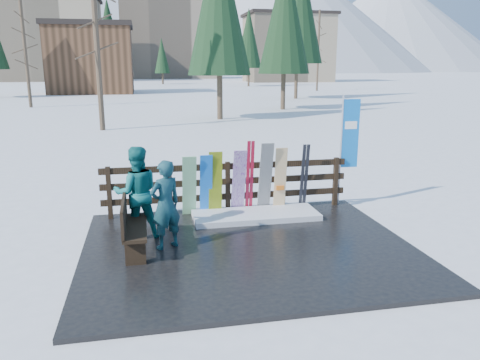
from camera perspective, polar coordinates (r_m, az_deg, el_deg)
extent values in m
plane|color=white|center=(8.75, 1.07, -8.56)|extent=(700.00, 700.00, 0.00)
cube|color=black|center=(8.73, 1.07, -8.32)|extent=(6.00, 5.00, 0.08)
cube|color=black|center=(10.48, -15.65, -1.53)|extent=(0.10, 0.10, 1.15)
cube|color=black|center=(10.46, -8.54, -1.19)|extent=(0.10, 0.10, 1.15)
cube|color=black|center=(10.60, -1.51, -0.84)|extent=(0.10, 0.10, 1.15)
cube|color=black|center=(10.89, 5.25, -0.50)|extent=(0.10, 0.10, 1.15)
cube|color=black|center=(11.32, 11.56, -0.17)|extent=(0.10, 0.10, 1.15)
cube|color=black|center=(10.65, -1.50, -2.02)|extent=(5.60, 0.05, 0.14)
cube|color=black|center=(10.56, -1.51, -0.19)|extent=(5.60, 0.05, 0.14)
cube|color=black|center=(10.49, -1.52, 1.67)|extent=(5.60, 0.05, 0.14)
cube|color=white|center=(10.28, 1.93, -4.30)|extent=(2.73, 1.00, 0.12)
cube|color=black|center=(8.55, -12.66, -5.66)|extent=(0.40, 1.50, 0.06)
cube|color=black|center=(8.06, -12.64, -8.56)|extent=(0.34, 0.06, 0.45)
cube|color=black|center=(9.19, -12.54, -5.76)|extent=(0.34, 0.06, 0.45)
cube|color=black|center=(8.47, -13.98, -3.99)|extent=(0.05, 1.50, 0.50)
cube|color=blue|center=(10.28, -4.16, -0.64)|extent=(0.27, 0.30, 1.39)
cube|color=white|center=(10.24, -6.20, -0.75)|extent=(0.30, 0.42, 1.39)
cube|color=#E0FF15|center=(10.30, -3.02, -0.42)|extent=(0.29, 0.24, 1.45)
cube|color=white|center=(10.38, -0.14, -0.20)|extent=(0.29, 0.43, 1.48)
cube|color=black|center=(10.50, 3.11, 0.31)|extent=(0.29, 0.39, 1.61)
cube|color=silver|center=(10.61, 4.92, 0.05)|extent=(0.27, 0.20, 1.48)
cube|color=#A2142B|center=(10.47, 0.96, 0.40)|extent=(0.07, 0.26, 1.65)
cube|color=#A2142B|center=(10.49, 1.44, 0.43)|extent=(0.07, 0.26, 1.65)
cube|color=black|center=(10.83, 7.60, 0.40)|extent=(0.08, 0.23, 1.53)
cube|color=black|center=(10.86, 8.05, 0.42)|extent=(0.08, 0.23, 1.53)
cylinder|color=silver|center=(11.27, 12.17, 3.50)|extent=(0.04, 0.04, 2.60)
cube|color=blue|center=(11.30, 13.30, 5.52)|extent=(0.42, 0.02, 1.60)
imported|color=#1C5B54|center=(8.50, -9.07, -2.99)|extent=(0.71, 0.63, 1.63)
imported|color=#136767|center=(9.13, -12.48, -1.50)|extent=(0.92, 0.75, 1.78)
cube|color=tan|center=(119.76, -22.06, 15.44)|extent=(22.00, 14.00, 18.00)
cube|color=gray|center=(138.33, -8.64, 16.72)|extent=(26.00, 16.00, 22.00)
cube|color=tan|center=(107.76, 5.86, 15.57)|extent=(18.00, 12.00, 14.00)
cube|color=black|center=(108.26, 5.95, 19.43)|extent=(18.90, 12.60, 0.60)
cube|color=brown|center=(63.21, -17.69, 13.68)|extent=(10.00, 8.00, 8.00)
cube|color=black|center=(63.41, -17.98, 17.56)|extent=(10.50, 8.40, 0.60)
cylinder|color=#382B1E|center=(26.06, -17.17, 17.12)|extent=(0.28, 0.28, 10.28)
cone|color=black|center=(30.36, -2.56, 17.91)|extent=(4.00, 4.00, 11.12)
cone|color=black|center=(37.55, 5.42, 17.03)|extent=(3.99, 3.99, 11.09)
cylinder|color=#382B1E|center=(42.92, -24.69, 13.85)|extent=(0.28, 0.28, 8.69)
cone|color=black|center=(50.58, 7.04, 18.03)|extent=(5.21, 5.21, 14.46)
cylinder|color=#382B1E|center=(67.28, 9.52, 15.25)|extent=(0.28, 0.28, 10.74)
cone|color=black|center=(68.08, -15.63, 15.29)|extent=(4.17, 4.17, 11.60)
cone|color=black|center=(81.90, 1.06, 15.64)|extent=(4.40, 4.40, 12.22)
cone|color=black|center=(92.98, -9.47, 13.98)|extent=(2.95, 2.95, 8.19)
cone|color=white|center=(332.91, 4.85, 19.96)|extent=(200.00, 200.00, 80.00)
cone|color=white|center=(385.00, 17.57, 17.80)|extent=(180.00, 180.00, 70.00)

